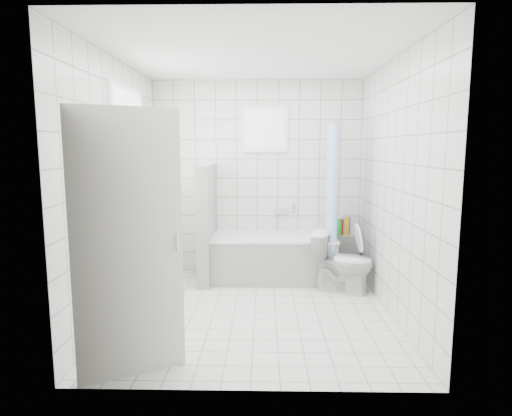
{
  "coord_description": "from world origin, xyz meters",
  "views": [
    {
      "loc": [
        0.1,
        -4.32,
        1.71
      ],
      "look_at": [
        0.0,
        0.35,
        1.05
      ],
      "focal_mm": 30.0,
      "sensor_mm": 36.0,
      "label": 1
    }
  ],
  "objects": [
    {
      "name": "ground",
      "position": [
        0.0,
        0.0,
        0.0
      ],
      "size": [
        3.0,
        3.0,
        0.0
      ],
      "primitive_type": "plane",
      "color": "white",
      "rests_on": "ground"
    },
    {
      "name": "ceiling",
      "position": [
        0.0,
        0.0,
        2.6
      ],
      "size": [
        3.0,
        3.0,
        0.0
      ],
      "primitive_type": "plane",
      "rotation": [
        3.14,
        0.0,
        0.0
      ],
      "color": "white",
      "rests_on": "ground"
    },
    {
      "name": "wall_back",
      "position": [
        0.0,
        1.5,
        1.3
      ],
      "size": [
        2.8,
        0.02,
        2.6
      ],
      "primitive_type": "cube",
      "color": "white",
      "rests_on": "ground"
    },
    {
      "name": "wall_front",
      "position": [
        0.0,
        -1.5,
        1.3
      ],
      "size": [
        2.8,
        0.02,
        2.6
      ],
      "primitive_type": "cube",
      "color": "white",
      "rests_on": "ground"
    },
    {
      "name": "wall_left",
      "position": [
        -1.4,
        0.0,
        1.3
      ],
      "size": [
        0.02,
        3.0,
        2.6
      ],
      "primitive_type": "cube",
      "color": "white",
      "rests_on": "ground"
    },
    {
      "name": "wall_right",
      "position": [
        1.4,
        0.0,
        1.3
      ],
      "size": [
        0.02,
        3.0,
        2.6
      ],
      "primitive_type": "cube",
      "color": "white",
      "rests_on": "ground"
    },
    {
      "name": "window_left",
      "position": [
        -1.35,
        0.3,
        1.6
      ],
      "size": [
        0.01,
        0.9,
        1.4
      ],
      "primitive_type": "cube",
      "color": "white",
      "rests_on": "wall_left"
    },
    {
      "name": "window_back",
      "position": [
        0.1,
        1.46,
        1.95
      ],
      "size": [
        0.5,
        0.01,
        0.5
      ],
      "primitive_type": "cube",
      "color": "white",
      "rests_on": "wall_back"
    },
    {
      "name": "window_sill",
      "position": [
        -1.31,
        0.3,
        0.86
      ],
      "size": [
        0.18,
        1.02,
        0.08
      ],
      "primitive_type": "cube",
      "color": "white",
      "rests_on": "wall_left"
    },
    {
      "name": "door",
      "position": [
        -0.9,
        -1.3,
        1.0
      ],
      "size": [
        0.73,
        0.4,
        2.0
      ],
      "primitive_type": "cube",
      "rotation": [
        0.0,
        0.0,
        -1.09
      ],
      "color": "silver",
      "rests_on": "ground"
    },
    {
      "name": "bathtub",
      "position": [
        0.22,
        1.12,
        0.29
      ],
      "size": [
        1.59,
        0.77,
        0.58
      ],
      "color": "white",
      "rests_on": "ground"
    },
    {
      "name": "partition_wall",
      "position": [
        -0.64,
        1.07,
        0.75
      ],
      "size": [
        0.15,
        0.85,
        1.5
      ],
      "primitive_type": "cube",
      "color": "white",
      "rests_on": "ground"
    },
    {
      "name": "tiled_ledge",
      "position": [
        1.17,
        1.38,
        0.28
      ],
      "size": [
        0.4,
        0.24,
        0.55
      ],
      "primitive_type": "cube",
      "color": "white",
      "rests_on": "ground"
    },
    {
      "name": "toilet",
      "position": [
        1.03,
        0.65,
        0.36
      ],
      "size": [
        0.8,
        0.6,
        0.72
      ],
      "primitive_type": "imported",
      "rotation": [
        0.0,
        0.0,
        1.25
      ],
      "color": "white",
      "rests_on": "ground"
    },
    {
      "name": "curtain_rod",
      "position": [
        0.95,
        1.1,
        2.0
      ],
      "size": [
        0.02,
        0.8,
        0.02
      ],
      "primitive_type": "cylinder",
      "rotation": [
        1.57,
        0.0,
        0.0
      ],
      "color": "silver",
      "rests_on": "wall_back"
    },
    {
      "name": "shower_curtain",
      "position": [
        0.95,
        0.97,
        1.1
      ],
      "size": [
        0.14,
        0.48,
        1.78
      ],
      "primitive_type": null,
      "color": "#5098EC",
      "rests_on": "curtain_rod"
    },
    {
      "name": "tub_faucet",
      "position": [
        0.32,
        1.46,
        0.85
      ],
      "size": [
        0.18,
        0.06,
        0.06
      ],
      "primitive_type": "cube",
      "color": "silver",
      "rests_on": "wall_back"
    },
    {
      "name": "sill_bottles",
      "position": [
        -1.3,
        0.4,
        1.02
      ],
      "size": [
        0.17,
        0.45,
        0.32
      ],
      "color": "pink",
      "rests_on": "window_sill"
    },
    {
      "name": "ledge_bottles",
      "position": [
        1.17,
        1.35,
        0.67
      ],
      "size": [
        0.2,
        0.18,
        0.25
      ],
      "color": "red",
      "rests_on": "tiled_ledge"
    }
  ]
}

